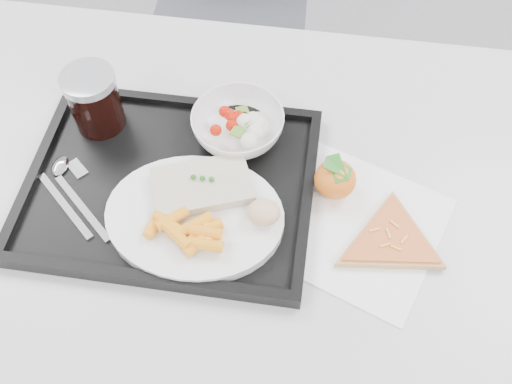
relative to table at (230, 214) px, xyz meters
The scene contains 13 objects.
table is the anchor object (origin of this frame).
tray 0.12m from the table, behind, with size 0.45×0.35×0.03m.
dinner_plate 0.12m from the table, 119.50° to the right, with size 0.27×0.27×0.02m.
fish_fillet 0.12m from the table, 147.39° to the right, with size 0.17×0.14×0.03m.
bread_roll 0.15m from the table, 42.15° to the right, with size 0.06×0.06×0.03m.
salad_bowl 0.15m from the table, 90.30° to the left, with size 0.15×0.15×0.05m.
cola_glass 0.29m from the table, 157.00° to the left, with size 0.09×0.09×0.11m.
cutlery 0.26m from the table, behind, with size 0.15×0.15×0.01m.
napkin 0.22m from the table, ahead, with size 0.32×0.31×0.00m.
tangerine 0.20m from the table, ahead, with size 0.07×0.07×0.07m.
pizza_slice 0.27m from the table, 12.54° to the right, with size 0.27×0.27×0.02m.
carrot_pile 0.16m from the table, 109.58° to the right, with size 0.12×0.08×0.03m.
salad_contents 0.15m from the table, 84.00° to the left, with size 0.09×0.08×0.02m.
Camera 1 is at (0.12, -0.19, 1.51)m, focal length 40.00 mm.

